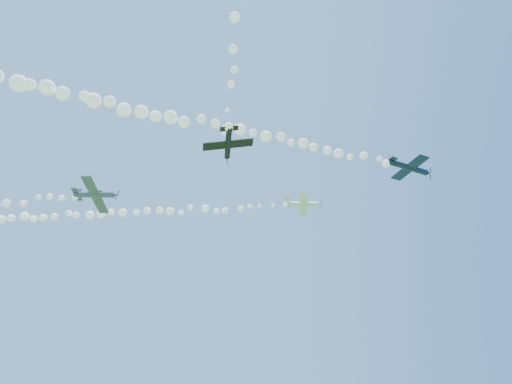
{
  "coord_description": "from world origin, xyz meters",
  "views": [
    {
      "loc": [
        -0.71,
        -59.54,
        2.0
      ],
      "look_at": [
        3.75,
        -7.36,
        46.16
      ],
      "focal_mm": 30.0,
      "sensor_mm": 36.0,
      "label": 1
    }
  ],
  "objects": [
    {
      "name": "plane_white",
      "position": [
        13.37,
        1.63,
        51.49
      ],
      "size": [
        6.96,
        7.37,
        2.66
      ],
      "rotation": [
        0.08,
        0.08,
        -0.16
      ],
      "color": "silver"
    },
    {
      "name": "smoke_trail_white",
      "position": [
        -27.87,
        8.25,
        51.2
      ],
      "size": [
        78.41,
        14.72,
        2.95
      ],
      "primitive_type": null,
      "color": "white"
    },
    {
      "name": "plane_navy",
      "position": [
        28.31,
        -11.49,
        49.65
      ],
      "size": [
        8.07,
        8.42,
        3.2
      ],
      "rotation": [
        0.28,
        0.1,
        0.2
      ],
      "color": "black"
    },
    {
      "name": "smoke_trail_navy",
      "position": [
        -12.48,
        -19.78,
        49.47
      ],
      "size": [
        76.87,
        17.99,
        3.15
      ],
      "primitive_type": null,
      "color": "white"
    },
    {
      "name": "plane_grey",
      "position": [
        -21.85,
        -5.08,
        45.68
      ],
      "size": [
        7.82,
        8.33,
        3.07
      ],
      "rotation": [
        -0.11,
        0.09,
        -0.2
      ],
      "color": "#384252"
    },
    {
      "name": "plane_black",
      "position": [
        -1.04,
        -22.47,
        41.0
      ],
      "size": [
        6.24,
        6.17,
        1.94
      ],
      "rotation": [
        -0.25,
        -0.01,
        1.59
      ],
      "color": "black"
    }
  ]
}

